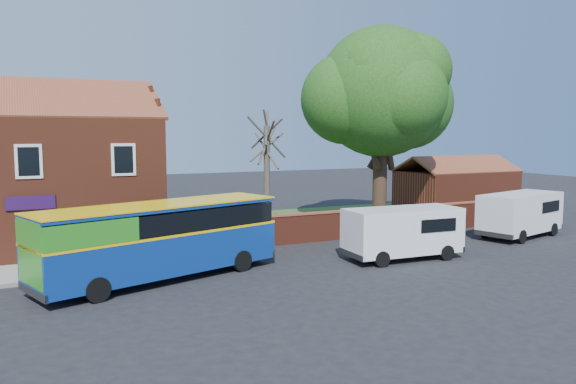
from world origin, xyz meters
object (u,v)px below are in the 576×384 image
bus (153,238)px  van_near (403,231)px  large_tree (380,96)px  van_far (520,213)px

bus → van_near: bus is taller
van_near → large_tree: 11.74m
van_far → bus: bearing=167.6°
bus → large_tree: bearing=7.1°
bus → van_near: 11.33m
van_near → van_far: bearing=13.5°
van_far → large_tree: 10.70m
bus → van_near: bearing=-23.4°
bus → large_tree: (15.77, 7.45, 6.35)m
van_far → large_tree: bearing=111.6°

